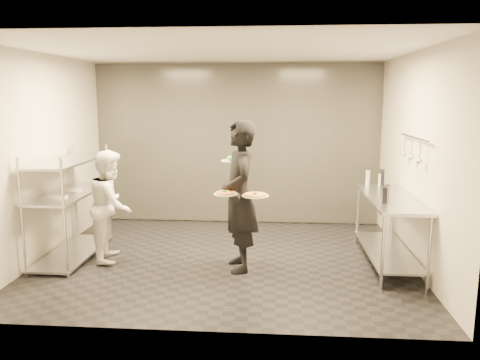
# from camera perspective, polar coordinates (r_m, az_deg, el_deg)

# --- Properties ---
(room_shell) EXTENTS (5.00, 4.00, 2.80)m
(room_shell) POSITION_cam_1_polar(r_m,az_deg,el_deg) (7.36, -0.92, 3.79)
(room_shell) COLOR black
(room_shell) RESTS_ON ground
(pass_rack) EXTENTS (0.60, 1.60, 1.50)m
(pass_rack) POSITION_cam_1_polar(r_m,az_deg,el_deg) (6.88, -20.01, -2.61)
(pass_rack) COLOR #B2B5B9
(pass_rack) RESTS_ON ground
(prep_counter) EXTENTS (0.60, 1.80, 0.92)m
(prep_counter) POSITION_cam_1_polar(r_m,az_deg,el_deg) (6.49, 17.70, -4.52)
(prep_counter) COLOR #B2B5B9
(prep_counter) RESTS_ON ground
(utensil_rail) EXTENTS (0.07, 1.20, 0.31)m
(utensil_rail) POSITION_cam_1_polar(r_m,az_deg,el_deg) (6.39, 20.31, 3.51)
(utensil_rail) COLOR #B2B5B9
(utensil_rail) RESTS_ON room_shell
(waiter) EXTENTS (0.62, 0.80, 1.93)m
(waiter) POSITION_cam_1_polar(r_m,az_deg,el_deg) (5.94, -0.06, -1.99)
(waiter) COLOR black
(waiter) RESTS_ON ground
(chef) EXTENTS (0.69, 0.82, 1.51)m
(chef) POSITION_cam_1_polar(r_m,az_deg,el_deg) (6.61, -15.43, -2.99)
(chef) COLOR silver
(chef) RESTS_ON ground
(pizza_plate_near) EXTENTS (0.29, 0.29, 0.05)m
(pizza_plate_near) POSITION_cam_1_polar(r_m,az_deg,el_deg) (5.70, -1.77, -1.60)
(pizza_plate_near) COLOR silver
(pizza_plate_near) RESTS_ON waiter
(pizza_plate_far) EXTENTS (0.33, 0.33, 0.05)m
(pizza_plate_far) POSITION_cam_1_polar(r_m,az_deg,el_deg) (5.75, 1.87, -1.84)
(pizza_plate_far) COLOR silver
(pizza_plate_far) RESTS_ON waiter
(salad_plate) EXTENTS (0.28, 0.28, 0.07)m
(salad_plate) POSITION_cam_1_polar(r_m,az_deg,el_deg) (6.17, -1.01, 2.53)
(salad_plate) COLOR silver
(salad_plate) RESTS_ON waiter
(pos_monitor) EXTENTS (0.14, 0.28, 0.20)m
(pos_monitor) POSITION_cam_1_polar(r_m,az_deg,el_deg) (6.12, 17.38, -1.59)
(pos_monitor) COLOR black
(pos_monitor) RESTS_ON prep_counter
(bottle_green) EXTENTS (0.06, 0.06, 0.22)m
(bottle_green) POSITION_cam_1_polar(r_m,az_deg,el_deg) (7.14, 15.32, 0.24)
(bottle_green) COLOR gray
(bottle_green) RESTS_ON prep_counter
(bottle_clear) EXTENTS (0.05, 0.05, 0.18)m
(bottle_clear) POSITION_cam_1_polar(r_m,az_deg,el_deg) (7.18, 16.71, 0.04)
(bottle_clear) COLOR gray
(bottle_clear) RESTS_ON prep_counter
(bottle_dark) EXTENTS (0.07, 0.07, 0.24)m
(bottle_dark) POSITION_cam_1_polar(r_m,az_deg,el_deg) (7.18, 16.91, 0.29)
(bottle_dark) COLOR black
(bottle_dark) RESTS_ON prep_counter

